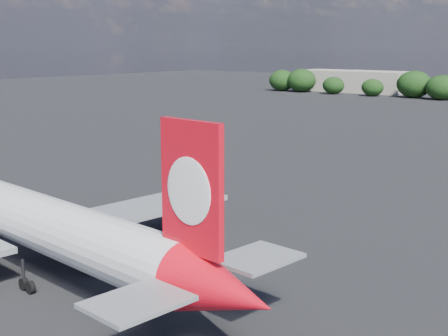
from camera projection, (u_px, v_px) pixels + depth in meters
The scene contains 3 objects.
ground at pixel (335, 159), 98.52m from camera, with size 500.00×500.00×0.00m, color black.
qantas_airliner at pixel (51, 228), 47.25m from camera, with size 42.03×40.00×13.71m.
terminal_building at pixel (354, 81), 238.58m from camera, with size 42.00×16.00×8.00m.
Camera 1 is at (47.03, -26.55, 17.83)m, focal length 50.00 mm.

